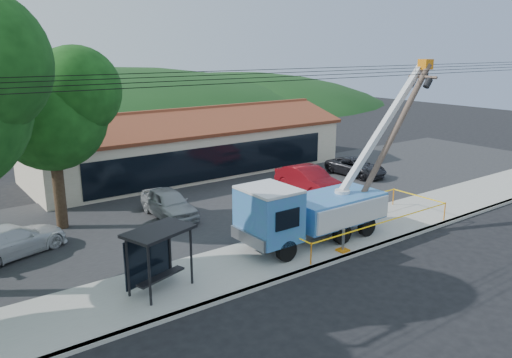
{
  "coord_description": "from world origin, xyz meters",
  "views": [
    {
      "loc": [
        -13.1,
        -11.61,
        8.75
      ],
      "look_at": [
        -0.91,
        5.0,
        3.34
      ],
      "focal_mm": 35.0,
      "sensor_mm": 36.0,
      "label": 1
    }
  ],
  "objects": [
    {
      "name": "hill_east",
      "position": [
        30.0,
        55.0,
        0.0
      ],
      "size": [
        72.8,
        52.0,
        26.0
      ],
      "primitive_type": "ellipsoid",
      "color": "#143814",
      "rests_on": "ground"
    },
    {
      "name": "car_white",
      "position": [
        -9.76,
        10.66,
        0.0
      ],
      "size": [
        5.14,
        3.46,
        1.38
      ],
      "primitive_type": "imported",
      "rotation": [
        0.0,
        0.0,
        1.92
      ],
      "color": "white",
      "rests_on": "ground"
    },
    {
      "name": "utility_truck",
      "position": [
        1.62,
        4.27,
        1.72
      ],
      "size": [
        11.23,
        3.95,
        8.08
      ],
      "color": "black",
      "rests_on": "ground"
    },
    {
      "name": "car_red",
      "position": [
        7.02,
        10.32,
        0.0
      ],
      "size": [
        2.0,
        5.04,
        1.63
      ],
      "primitive_type": "imported",
      "rotation": [
        0.0,
        0.0,
        -0.06
      ],
      "color": "maroon",
      "rests_on": "ground"
    },
    {
      "name": "curb",
      "position": [
        0.0,
        2.1,
        0.07
      ],
      "size": [
        60.0,
        0.25,
        0.15
      ],
      "primitive_type": "cube",
      "color": "#AAA89F",
      "rests_on": "ground"
    },
    {
      "name": "hill_center",
      "position": [
        10.0,
        55.0,
        0.0
      ],
      "size": [
        89.6,
        64.0,
        32.0
      ],
      "primitive_type": "ellipsoid",
      "color": "#143814",
      "rests_on": "ground"
    },
    {
      "name": "leaning_pole",
      "position": [
        6.42,
        3.86,
        4.45
      ],
      "size": [
        5.94,
        1.63,
        7.99
      ],
      "color": "brown",
      "rests_on": "ground"
    },
    {
      "name": "car_dark",
      "position": [
        12.67,
        11.64,
        0.0
      ],
      "size": [
        2.35,
        4.57,
        1.24
      ],
      "primitive_type": "imported",
      "rotation": [
        0.0,
        0.0,
        0.07
      ],
      "color": "black",
      "rests_on": "ground"
    },
    {
      "name": "sidewalk",
      "position": [
        0.0,
        4.0,
        0.07
      ],
      "size": [
        60.0,
        4.0,
        0.15
      ],
      "primitive_type": "cube",
      "color": "#AAA89F",
      "rests_on": "ground"
    },
    {
      "name": "car_silver",
      "position": [
        -1.96,
        11.37,
        0.0
      ],
      "size": [
        1.89,
        4.42,
        1.49
      ],
      "primitive_type": "imported",
      "rotation": [
        0.0,
        0.0,
        -0.03
      ],
      "color": "#A1A5A8",
      "rests_on": "ground"
    },
    {
      "name": "caution_tape",
      "position": [
        4.54,
        3.94,
        0.86
      ],
      "size": [
        9.33,
        3.33,
        0.96
      ],
      "color": "orange",
      "rests_on": "ground"
    },
    {
      "name": "ground",
      "position": [
        0.0,
        0.0,
        0.0
      ],
      "size": [
        120.0,
        120.0,
        0.0
      ],
      "primitive_type": "plane",
      "color": "black",
      "rests_on": "ground"
    },
    {
      "name": "bus_shelter",
      "position": [
        -6.05,
        4.09,
        1.86
      ],
      "size": [
        2.77,
        2.16,
        2.35
      ],
      "rotation": [
        0.0,
        0.0,
        0.31
      ],
      "color": "black",
      "rests_on": "ground"
    },
    {
      "name": "strip_mall",
      "position": [
        4.0,
        19.98,
        1.88
      ],
      "size": [
        22.5,
        8.53,
        4.67
      ],
      "color": "beige",
      "rests_on": "ground"
    },
    {
      "name": "parking_lot",
      "position": [
        0.0,
        12.0,
        0.05
      ],
      "size": [
        60.0,
        12.0,
        0.1
      ],
      "primitive_type": "cube",
      "color": "#28282B",
      "rests_on": "ground"
    },
    {
      "name": "tree_lot",
      "position": [
        -7.0,
        13.0,
        6.21
      ],
      "size": [
        6.3,
        5.6,
        8.94
      ],
      "color": "#332316",
      "rests_on": "ground"
    }
  ]
}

